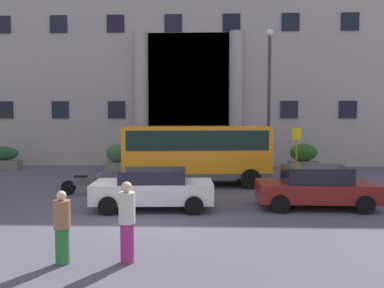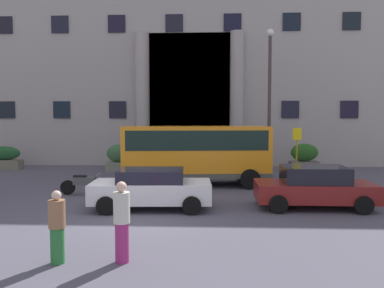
{
  "view_description": "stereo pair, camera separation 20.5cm",
  "coord_description": "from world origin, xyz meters",
  "px_view_note": "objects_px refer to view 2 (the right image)",
  "views": [
    {
      "loc": [
        2.15,
        -12.67,
        3.14
      ],
      "look_at": [
        1.44,
        6.98,
        1.86
      ],
      "focal_mm": 36.26,
      "sensor_mm": 36.0,
      "label": 1
    },
    {
      "loc": [
        2.36,
        -12.66,
        3.14
      ],
      "look_at": [
        1.44,
        6.98,
        1.86
      ],
      "focal_mm": 36.26,
      "sensor_mm": 36.0,
      "label": 2
    }
  ],
  "objects_px": {
    "hedge_planter_far_east": "(176,157)",
    "pedestrian_child_trailing": "(122,222)",
    "white_taxi_kerbside": "(151,188)",
    "motorcycle_near_kerb": "(83,184)",
    "orange_minibus": "(196,150)",
    "hedge_planter_east": "(118,158)",
    "hedge_planter_entrance_right": "(304,158)",
    "parked_sedan_second": "(314,187)",
    "lamppost_plaza_centre": "(270,92)",
    "motorcycle_far_end": "(299,185)",
    "bus_stop_sign": "(297,148)",
    "pedestrian_man_crossing": "(57,227)",
    "hedge_planter_far_west": "(5,158)"
  },
  "relations": [
    {
      "from": "hedge_planter_entrance_right",
      "to": "pedestrian_child_trailing",
      "type": "distance_m",
      "value": 16.74
    },
    {
      "from": "lamppost_plaza_centre",
      "to": "hedge_planter_far_west",
      "type": "bearing_deg",
      "value": 172.06
    },
    {
      "from": "motorcycle_far_end",
      "to": "pedestrian_man_crossing",
      "type": "xyz_separation_m",
      "value": [
        -6.91,
        -7.62,
        0.34
      ]
    },
    {
      "from": "motorcycle_near_kerb",
      "to": "orange_minibus",
      "type": "bearing_deg",
      "value": 29.88
    },
    {
      "from": "hedge_planter_far_east",
      "to": "motorcycle_near_kerb",
      "type": "xyz_separation_m",
      "value": [
        -3.18,
        -7.56,
        -0.36
      ]
    },
    {
      "from": "hedge_planter_entrance_right",
      "to": "hedge_planter_far_east",
      "type": "height_order",
      "value": "hedge_planter_far_east"
    },
    {
      "from": "hedge_planter_far_west",
      "to": "parked_sedan_second",
      "type": "xyz_separation_m",
      "value": [
        16.42,
        -9.67,
        0.05
      ]
    },
    {
      "from": "parked_sedan_second",
      "to": "lamppost_plaza_centre",
      "type": "bearing_deg",
      "value": 94.2
    },
    {
      "from": "hedge_planter_far_west",
      "to": "white_taxi_kerbside",
      "type": "height_order",
      "value": "hedge_planter_far_west"
    },
    {
      "from": "hedge_planter_far_west",
      "to": "lamppost_plaza_centre",
      "type": "height_order",
      "value": "lamppost_plaza_centre"
    },
    {
      "from": "hedge_planter_far_east",
      "to": "white_taxi_kerbside",
      "type": "relative_size",
      "value": 0.43
    },
    {
      "from": "parked_sedan_second",
      "to": "pedestrian_child_trailing",
      "type": "bearing_deg",
      "value": -135.17
    },
    {
      "from": "motorcycle_far_end",
      "to": "parked_sedan_second",
      "type": "bearing_deg",
      "value": -76.63
    },
    {
      "from": "orange_minibus",
      "to": "pedestrian_man_crossing",
      "type": "relative_size",
      "value": 4.35
    },
    {
      "from": "hedge_planter_entrance_right",
      "to": "motorcycle_far_end",
      "type": "bearing_deg",
      "value": -105.07
    },
    {
      "from": "motorcycle_far_end",
      "to": "lamppost_plaza_centre",
      "type": "relative_size",
      "value": 0.25
    },
    {
      "from": "motorcycle_far_end",
      "to": "hedge_planter_entrance_right",
      "type": "bearing_deg",
      "value": 86.22
    },
    {
      "from": "parked_sedan_second",
      "to": "motorcycle_far_end",
      "type": "relative_size",
      "value": 2.1
    },
    {
      "from": "hedge_planter_east",
      "to": "orange_minibus",
      "type": "bearing_deg",
      "value": -45.77
    },
    {
      "from": "bus_stop_sign",
      "to": "hedge_planter_entrance_right",
      "type": "distance_m",
      "value": 3.42
    },
    {
      "from": "hedge_planter_far_east",
      "to": "white_taxi_kerbside",
      "type": "bearing_deg",
      "value": -90.0
    },
    {
      "from": "motorcycle_far_end",
      "to": "pedestrian_child_trailing",
      "type": "xyz_separation_m",
      "value": [
        -5.52,
        -7.5,
        0.45
      ]
    },
    {
      "from": "hedge_planter_east",
      "to": "white_taxi_kerbside",
      "type": "relative_size",
      "value": 0.38
    },
    {
      "from": "motorcycle_near_kerb",
      "to": "hedge_planter_far_west",
      "type": "bearing_deg",
      "value": 135.16
    },
    {
      "from": "hedge_planter_far_east",
      "to": "bus_stop_sign",
      "type": "bearing_deg",
      "value": -25.61
    },
    {
      "from": "hedge_planter_entrance_right",
      "to": "lamppost_plaza_centre",
      "type": "bearing_deg",
      "value": -139.69
    },
    {
      "from": "white_taxi_kerbside",
      "to": "parked_sedan_second",
      "type": "bearing_deg",
      "value": 0.63
    },
    {
      "from": "orange_minibus",
      "to": "hedge_planter_east",
      "type": "distance_m",
      "value": 7.16
    },
    {
      "from": "hedge_planter_far_east",
      "to": "hedge_planter_far_west",
      "type": "bearing_deg",
      "value": 179.09
    },
    {
      "from": "white_taxi_kerbside",
      "to": "lamppost_plaza_centre",
      "type": "bearing_deg",
      "value": 53.14
    },
    {
      "from": "hedge_planter_entrance_right",
      "to": "hedge_planter_far_east",
      "type": "xyz_separation_m",
      "value": [
        -7.65,
        0.01,
        0.01
      ]
    },
    {
      "from": "motorcycle_near_kerb",
      "to": "lamppost_plaza_centre",
      "type": "height_order",
      "value": "lamppost_plaza_centre"
    },
    {
      "from": "orange_minibus",
      "to": "hedge_planter_east",
      "type": "relative_size",
      "value": 4.38
    },
    {
      "from": "bus_stop_sign",
      "to": "hedge_planter_east",
      "type": "bearing_deg",
      "value": 162.51
    },
    {
      "from": "hedge_planter_entrance_right",
      "to": "lamppost_plaza_centre",
      "type": "distance_m",
      "value": 4.93
    },
    {
      "from": "hedge_planter_entrance_right",
      "to": "white_taxi_kerbside",
      "type": "relative_size",
      "value": 0.4
    },
    {
      "from": "pedestrian_man_crossing",
      "to": "hedge_planter_far_east",
      "type": "bearing_deg",
      "value": 3.37
    },
    {
      "from": "hedge_planter_entrance_right",
      "to": "hedge_planter_far_east",
      "type": "relative_size",
      "value": 0.92
    },
    {
      "from": "orange_minibus",
      "to": "lamppost_plaza_centre",
      "type": "bearing_deg",
      "value": 32.13
    },
    {
      "from": "hedge_planter_entrance_right",
      "to": "pedestrian_child_trailing",
      "type": "height_order",
      "value": "pedestrian_child_trailing"
    },
    {
      "from": "orange_minibus",
      "to": "lamppost_plaza_centre",
      "type": "xyz_separation_m",
      "value": [
        3.85,
        2.98,
        2.93
      ]
    },
    {
      "from": "hedge_planter_far_west",
      "to": "pedestrian_man_crossing",
      "type": "bearing_deg",
      "value": -58.24
    },
    {
      "from": "lamppost_plaza_centre",
      "to": "motorcycle_near_kerb",
      "type": "bearing_deg",
      "value": -146.82
    },
    {
      "from": "parked_sedan_second",
      "to": "motorcycle_far_end",
      "type": "xyz_separation_m",
      "value": [
        -0.07,
        2.04,
        -0.29
      ]
    },
    {
      "from": "hedge_planter_far_west",
      "to": "hedge_planter_far_east",
      "type": "xyz_separation_m",
      "value": [
        10.71,
        -0.17,
        0.12
      ]
    },
    {
      "from": "hedge_planter_far_east",
      "to": "pedestrian_child_trailing",
      "type": "relative_size",
      "value": 1.02
    },
    {
      "from": "orange_minibus",
      "to": "bus_stop_sign",
      "type": "xyz_separation_m",
      "value": [
        5.12,
        1.91,
        -0.01
      ]
    },
    {
      "from": "white_taxi_kerbside",
      "to": "lamppost_plaza_centre",
      "type": "height_order",
      "value": "lamppost_plaza_centre"
    },
    {
      "from": "lamppost_plaza_centre",
      "to": "pedestrian_man_crossing",
      "type": "bearing_deg",
      "value": -116.53
    },
    {
      "from": "hedge_planter_entrance_right",
      "to": "parked_sedan_second",
      "type": "height_order",
      "value": "hedge_planter_entrance_right"
    }
  ]
}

